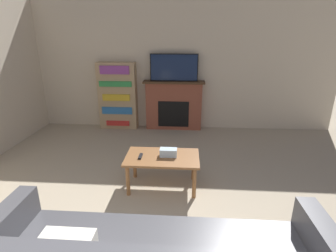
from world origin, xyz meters
The scene contains 7 objects.
wall_back centered at (0.00, 4.75, 1.35)m, with size 6.71×0.06×2.70m.
fireplace centered at (0.03, 4.60, 0.52)m, with size 1.27×0.28×1.04m.
tv centered at (0.03, 4.58, 1.31)m, with size 0.97×0.03×0.55m.
coffee_table centered at (-0.01, 2.27, 0.39)m, with size 0.95×0.57×0.45m.
tissue_box centered at (0.07, 2.29, 0.50)m, with size 0.22×0.12×0.10m.
remote_control centered at (-0.29, 2.23, 0.46)m, with size 0.04×0.15×0.02m.
bookshelf centered at (-1.17, 4.58, 0.71)m, with size 0.79×0.29×1.41m.
Camera 1 is at (0.28, -0.79, 1.94)m, focal length 28.00 mm.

